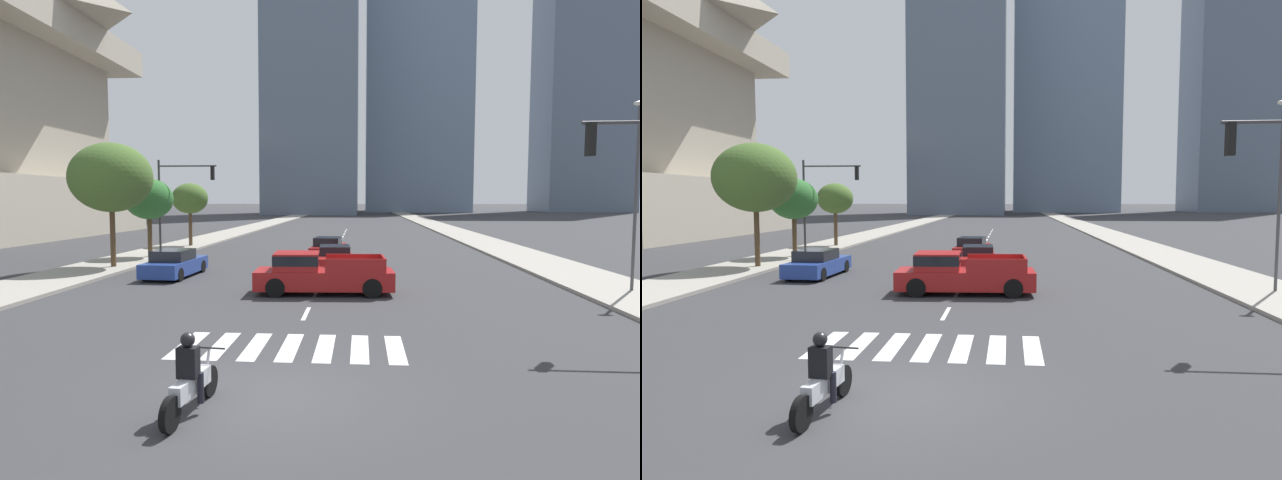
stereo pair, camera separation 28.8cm
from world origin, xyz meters
TOP-DOWN VIEW (x-y plane):
  - ground_plane at (0.00, 0.00)m, footprint 800.00×800.00m
  - sidewalk_east at (12.42, 30.00)m, footprint 4.00×260.00m
  - sidewalk_west at (-12.42, 30.00)m, footprint 4.00×260.00m
  - crosswalk_near at (0.00, 3.43)m, footprint 5.85×2.58m
  - lane_divider_center at (0.00, 31.43)m, footprint 0.14×50.00m
  - motorcycle_lead at (-1.20, -0.89)m, footprint 0.70×2.23m
  - pickup_truck at (0.07, 11.18)m, footprint 5.61×2.22m
  - sedan_red_0 at (0.41, 18.41)m, footprint 2.09×4.79m
  - sedan_red_1 at (-0.27, 23.67)m, footprint 2.17×4.51m
  - sedan_blue_2 at (-7.33, 15.31)m, footprint 2.02×4.60m
  - traffic_signal_far at (-9.88, 23.49)m, footprint 4.09×0.28m
  - street_lamp_east at (12.72, 12.13)m, footprint 0.50×0.24m
  - street_tree_nearest at (-11.62, 17.74)m, footprint 4.39×4.39m
  - street_tree_second at (-11.62, 22.77)m, footprint 3.04×3.04m
  - street_tree_third at (-11.62, 30.81)m, footprint 2.81×2.81m
  - office_tower_left_skyline at (-10.56, 126.01)m, footprint 22.88×26.52m
  - office_tower_center_skyline at (18.06, 153.54)m, footprint 29.86×26.71m
  - office_tower_right_skyline at (66.84, 153.38)m, footprint 24.43×20.01m

SIDE VIEW (x-z plane):
  - ground_plane at x=0.00m, z-range 0.00..0.00m
  - lane_divider_center at x=0.00m, z-range 0.00..0.01m
  - crosswalk_near at x=0.00m, z-range 0.00..0.01m
  - sidewalk_east at x=12.42m, z-range 0.00..0.15m
  - sidewalk_west at x=-12.42m, z-range 0.00..0.15m
  - motorcycle_lead at x=-1.20m, z-range -0.16..1.33m
  - sedan_red_0 at x=0.41m, z-range -0.04..1.25m
  - sedan_blue_2 at x=-7.33m, z-range -0.06..1.29m
  - sedan_red_1 at x=-0.27m, z-range -0.06..1.33m
  - pickup_truck at x=0.07m, z-range -0.02..1.65m
  - street_tree_second at x=-11.62m, z-range 1.32..6.28m
  - street_tree_third at x=-11.62m, z-range 1.38..6.29m
  - traffic_signal_far at x=-9.88m, z-range 1.25..7.43m
  - street_lamp_east at x=12.72m, z-range 0.75..8.27m
  - street_tree_nearest at x=-11.62m, z-range 1.62..8.30m
  - office_tower_center_skyline at x=18.06m, z-range -3.77..80.82m
  - office_tower_left_skyline at x=-10.56m, z-range -4.03..92.78m
  - office_tower_right_skyline at x=66.84m, z-range -4.24..113.77m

